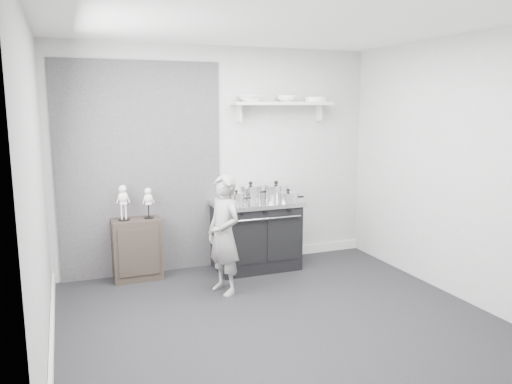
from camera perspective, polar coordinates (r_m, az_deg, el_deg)
ground at (r=4.89m, az=2.38°, el=-14.30°), size 4.00×4.00×0.00m
room_shell at (r=4.57m, az=0.75°, el=5.34°), size 4.02×3.62×2.71m
wall_shelf at (r=6.31m, az=3.06°, el=9.98°), size 1.30×0.26×0.24m
stove at (r=6.16m, az=-0.01°, el=-4.88°), size 1.05×0.66×0.85m
side_cabinet at (r=5.96m, az=-13.44°, el=-6.38°), size 0.55×0.32×0.71m
child at (r=5.33m, az=-3.67°, el=-4.89°), size 0.44×0.54×1.28m
pot_front_left at (r=5.89m, az=-2.26°, el=-0.72°), size 0.29×0.20×0.17m
pot_back_left at (r=6.18m, az=-0.62°, el=-0.01°), size 0.36×0.28×0.23m
pot_back_right at (r=6.24m, az=2.30°, el=0.08°), size 0.39×0.30×0.23m
pot_front_right at (r=6.01m, az=3.69°, el=-0.58°), size 0.33×0.24×0.17m
skeleton_full at (r=5.81m, az=-14.94°, el=-0.88°), size 0.13×0.08×0.47m
skeleton_torso at (r=5.86m, az=-12.21°, el=-0.99°), size 0.11×0.07×0.41m
bowl_large at (r=6.14m, az=-0.63°, el=10.64°), size 0.31×0.31×0.08m
bowl_small at (r=6.33m, az=3.53°, el=10.61°), size 0.25×0.25×0.08m
plate_stack at (r=6.51m, az=6.83°, el=10.47°), size 0.28×0.28×0.06m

